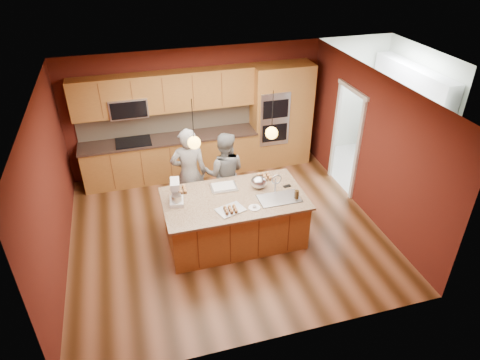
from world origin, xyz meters
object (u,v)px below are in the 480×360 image
object	(u,v)px
person_right	(225,173)
stand_mixer	(176,194)
mixing_bowl	(259,182)
island	(235,218)
person_left	(189,174)

from	to	relation	value
person_right	stand_mixer	world-z (taller)	person_right
person_right	mixing_bowl	size ratio (longest dim) A/B	5.95
person_right	island	bearing A→B (deg)	105.37
island	person_right	xyz separation A→B (m)	(0.05, 0.93, 0.37)
stand_mixer	person_left	bearing A→B (deg)	74.11
person_right	person_left	bearing A→B (deg)	18.28
island	person_right	bearing A→B (deg)	87.08
stand_mixer	mixing_bowl	size ratio (longest dim) A/B	1.53
island	person_right	size ratio (longest dim) A/B	1.46
mixing_bowl	stand_mixer	bearing A→B (deg)	-176.99
mixing_bowl	person_right	bearing A→B (deg)	120.37
stand_mixer	mixing_bowl	world-z (taller)	stand_mixer
island	stand_mixer	distance (m)	1.16
stand_mixer	mixing_bowl	xyz separation A→B (m)	(1.45, 0.08, -0.07)
island	person_left	world-z (taller)	person_left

